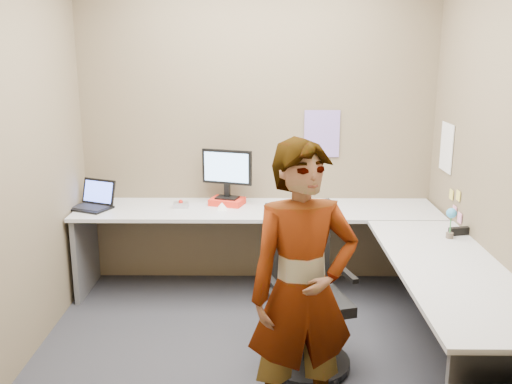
{
  "coord_description": "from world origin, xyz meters",
  "views": [
    {
      "loc": [
        0.04,
        -3.53,
        2.0
      ],
      "look_at": [
        -0.0,
        0.25,
        1.05
      ],
      "focal_mm": 40.0,
      "sensor_mm": 36.0,
      "label": 1
    }
  ],
  "objects_px": {
    "desk": "(316,249)",
    "office_chair": "(305,303)",
    "monitor": "(227,170)",
    "person": "(303,292)"
  },
  "relations": [
    {
      "from": "desk",
      "to": "office_chair",
      "type": "distance_m",
      "value": 0.59
    },
    {
      "from": "desk",
      "to": "monitor",
      "type": "bearing_deg",
      "value": 133.92
    },
    {
      "from": "desk",
      "to": "person",
      "type": "xyz_separation_m",
      "value": [
        -0.19,
        -1.2,
        0.2
      ]
    },
    {
      "from": "desk",
      "to": "office_chair",
      "type": "height_order",
      "value": "office_chair"
    },
    {
      "from": "office_chair",
      "to": "desk",
      "type": "bearing_deg",
      "value": 61.59
    },
    {
      "from": "office_chair",
      "to": "monitor",
      "type": "bearing_deg",
      "value": 97.81
    },
    {
      "from": "office_chair",
      "to": "person",
      "type": "distance_m",
      "value": 0.75
    },
    {
      "from": "person",
      "to": "desk",
      "type": "bearing_deg",
      "value": 68.25
    },
    {
      "from": "desk",
      "to": "monitor",
      "type": "xyz_separation_m",
      "value": [
        -0.69,
        0.71,
        0.44
      ]
    },
    {
      "from": "person",
      "to": "office_chair",
      "type": "bearing_deg",
      "value": 71.09
    }
  ]
}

